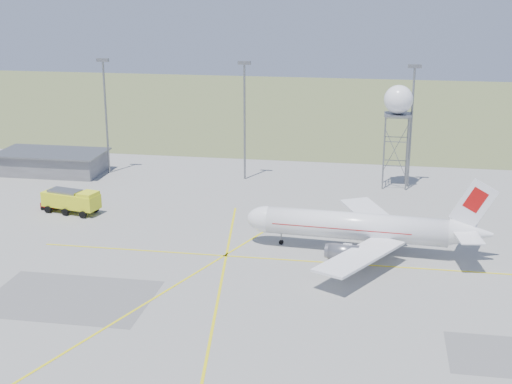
% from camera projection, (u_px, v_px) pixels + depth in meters
% --- Properties ---
extents(grass_strip, '(400.00, 120.00, 0.03)m').
position_uv_depth(grass_strip, '(331.00, 108.00, 193.25)').
color(grass_strip, '#5B6D3C').
rests_on(grass_strip, ground).
extents(building_grey, '(19.00, 10.00, 3.90)m').
position_uv_depth(building_grey, '(52.00, 162.00, 128.33)').
color(building_grey, gray).
rests_on(building_grey, ground).
extents(mast_a, '(2.20, 0.50, 20.50)m').
position_uv_depth(mast_a, '(106.00, 107.00, 125.67)').
color(mast_a, slate).
rests_on(mast_a, ground).
extents(mast_b, '(2.20, 0.50, 20.50)m').
position_uv_depth(mast_b, '(245.00, 111.00, 121.59)').
color(mast_b, slate).
rests_on(mast_b, ground).
extents(mast_c, '(2.20, 0.50, 20.50)m').
position_uv_depth(mast_c, '(412.00, 116.00, 117.02)').
color(mast_c, slate).
rests_on(mast_c, ground).
extents(airliner_main, '(31.38, 30.45, 10.67)m').
position_uv_depth(airliner_main, '(360.00, 227.00, 91.09)').
color(airliner_main, white).
rests_on(airliner_main, ground).
extents(radar_tower, '(4.74, 4.74, 17.16)m').
position_uv_depth(radar_tower, '(397.00, 131.00, 117.76)').
color(radar_tower, slate).
rests_on(radar_tower, ground).
extents(fire_truck, '(9.31, 5.14, 3.55)m').
position_uv_depth(fire_truck, '(73.00, 202.00, 106.56)').
color(fire_truck, yellow).
rests_on(fire_truck, ground).
extents(baggage_tug, '(2.08, 1.72, 1.55)m').
position_uv_depth(baggage_tug, '(48.00, 205.00, 108.51)').
color(baggage_tug, '#A20D0B').
rests_on(baggage_tug, ground).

